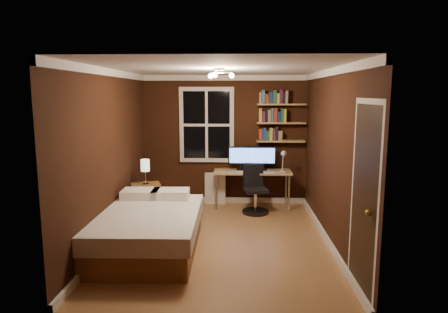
{
  "coord_description": "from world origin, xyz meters",
  "views": [
    {
      "loc": [
        0.27,
        -5.68,
        2.16
      ],
      "look_at": [
        0.05,
        0.45,
        1.19
      ],
      "focal_mm": 32.0,
      "sensor_mm": 36.0,
      "label": 1
    }
  ],
  "objects_px": {
    "bedside_lamp": "(145,172)",
    "monitor_right": "(263,158)",
    "desk": "(252,174)",
    "bed": "(146,229)",
    "desk_lamp": "(283,161)",
    "office_chair": "(255,196)",
    "monitor_left": "(241,158)",
    "radiator": "(215,188)",
    "nightstand": "(146,202)"
  },
  "relations": [
    {
      "from": "monitor_right",
      "to": "nightstand",
      "type": "bearing_deg",
      "value": -155.23
    },
    {
      "from": "bedside_lamp",
      "to": "desk",
      "type": "height_order",
      "value": "bedside_lamp"
    },
    {
      "from": "bedside_lamp",
      "to": "office_chair",
      "type": "bearing_deg",
      "value": 13.86
    },
    {
      "from": "desk",
      "to": "office_chair",
      "type": "xyz_separation_m",
      "value": [
        0.04,
        -0.41,
        -0.32
      ]
    },
    {
      "from": "bed",
      "to": "monitor_left",
      "type": "height_order",
      "value": "monitor_left"
    },
    {
      "from": "bedside_lamp",
      "to": "monitor_right",
      "type": "height_order",
      "value": "monitor_right"
    },
    {
      "from": "nightstand",
      "to": "desk_lamp",
      "type": "distance_m",
      "value": 2.6
    },
    {
      "from": "bedside_lamp",
      "to": "office_chair",
      "type": "distance_m",
      "value": 2.01
    },
    {
      "from": "nightstand",
      "to": "monitor_left",
      "type": "height_order",
      "value": "monitor_left"
    },
    {
      "from": "bed",
      "to": "nightstand",
      "type": "bearing_deg",
      "value": 101.94
    },
    {
      "from": "desk_lamp",
      "to": "office_chair",
      "type": "height_order",
      "value": "desk_lamp"
    },
    {
      "from": "monitor_right",
      "to": "bedside_lamp",
      "type": "bearing_deg",
      "value": -155.23
    },
    {
      "from": "desk",
      "to": "bed",
      "type": "bearing_deg",
      "value": -124.74
    },
    {
      "from": "monitor_left",
      "to": "office_chair",
      "type": "height_order",
      "value": "monitor_left"
    },
    {
      "from": "radiator",
      "to": "monitor_left",
      "type": "bearing_deg",
      "value": -12.52
    },
    {
      "from": "desk",
      "to": "monitor_right",
      "type": "distance_m",
      "value": 0.36
    },
    {
      "from": "monitor_right",
      "to": "office_chair",
      "type": "bearing_deg",
      "value": -109.39
    },
    {
      "from": "bed",
      "to": "monitor_left",
      "type": "distance_m",
      "value": 2.72
    },
    {
      "from": "bed",
      "to": "desk",
      "type": "relative_size",
      "value": 1.38
    },
    {
      "from": "nightstand",
      "to": "bedside_lamp",
      "type": "bearing_deg",
      "value": 71.57
    },
    {
      "from": "desk",
      "to": "monitor_right",
      "type": "xyz_separation_m",
      "value": [
        0.21,
        0.07,
        0.29
      ]
    },
    {
      "from": "bed",
      "to": "monitor_right",
      "type": "distance_m",
      "value": 2.95
    },
    {
      "from": "monitor_left",
      "to": "office_chair",
      "type": "distance_m",
      "value": 0.82
    },
    {
      "from": "office_chair",
      "to": "nightstand",
      "type": "bearing_deg",
      "value": -179.51
    },
    {
      "from": "desk_lamp",
      "to": "office_chair",
      "type": "bearing_deg",
      "value": -153.17
    },
    {
      "from": "desk",
      "to": "desk_lamp",
      "type": "relative_size",
      "value": 3.34
    },
    {
      "from": "radiator",
      "to": "monitor_right",
      "type": "bearing_deg",
      "value": -6.84
    },
    {
      "from": "desk",
      "to": "radiator",
      "type": "bearing_deg",
      "value": 165.65
    },
    {
      "from": "office_chair",
      "to": "bed",
      "type": "bearing_deg",
      "value": -144.4
    },
    {
      "from": "bed",
      "to": "bedside_lamp",
      "type": "xyz_separation_m",
      "value": [
        -0.31,
        1.35,
        0.54
      ]
    },
    {
      "from": "monitor_left",
      "to": "office_chair",
      "type": "xyz_separation_m",
      "value": [
        0.26,
        -0.48,
        -0.61
      ]
    },
    {
      "from": "desk_lamp",
      "to": "office_chair",
      "type": "relative_size",
      "value": 0.5
    },
    {
      "from": "bedside_lamp",
      "to": "monitor_right",
      "type": "bearing_deg",
      "value": 24.77
    },
    {
      "from": "bed",
      "to": "desk_lamp",
      "type": "height_order",
      "value": "desk_lamp"
    },
    {
      "from": "bed",
      "to": "radiator",
      "type": "relative_size",
      "value": 3.35
    },
    {
      "from": "radiator",
      "to": "monitor_right",
      "type": "xyz_separation_m",
      "value": [
        0.93,
        -0.11,
        0.62
      ]
    },
    {
      "from": "desk",
      "to": "monitor_left",
      "type": "xyz_separation_m",
      "value": [
        -0.22,
        0.07,
        0.29
      ]
    },
    {
      "from": "bed",
      "to": "nightstand",
      "type": "distance_m",
      "value": 1.38
    },
    {
      "from": "bedside_lamp",
      "to": "radiator",
      "type": "height_order",
      "value": "bedside_lamp"
    },
    {
      "from": "monitor_right",
      "to": "desk",
      "type": "bearing_deg",
      "value": -160.38
    },
    {
      "from": "desk_lamp",
      "to": "desk",
      "type": "bearing_deg",
      "value": 165.83
    },
    {
      "from": "bed",
      "to": "bedside_lamp",
      "type": "relative_size",
      "value": 4.67
    },
    {
      "from": "nightstand",
      "to": "monitor_right",
      "type": "bearing_deg",
      "value": 6.34
    },
    {
      "from": "nightstand",
      "to": "office_chair",
      "type": "xyz_separation_m",
      "value": [
        1.89,
        0.47,
        0.01
      ]
    },
    {
      "from": "bed",
      "to": "nightstand",
      "type": "height_order",
      "value": "bed"
    },
    {
      "from": "bedside_lamp",
      "to": "office_chair",
      "type": "height_order",
      "value": "bedside_lamp"
    },
    {
      "from": "radiator",
      "to": "desk",
      "type": "xyz_separation_m",
      "value": [
        0.72,
        -0.18,
        0.33
      ]
    },
    {
      "from": "nightstand",
      "to": "desk",
      "type": "bearing_deg",
      "value": 6.89
    },
    {
      "from": "bedside_lamp",
      "to": "radiator",
      "type": "xyz_separation_m",
      "value": [
        1.13,
        1.06,
        -0.53
      ]
    },
    {
      "from": "bedside_lamp",
      "to": "bed",
      "type": "bearing_deg",
      "value": -77.0
    }
  ]
}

